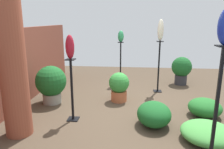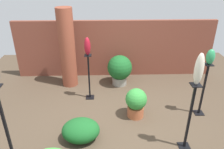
{
  "view_description": "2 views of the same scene",
  "coord_description": "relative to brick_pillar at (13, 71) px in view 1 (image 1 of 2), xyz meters",
  "views": [
    {
      "loc": [
        -4.27,
        -0.09,
        1.78
      ],
      "look_at": [
        -0.22,
        0.31,
        0.75
      ],
      "focal_mm": 35.0,
      "sensor_mm": 36.0,
      "label": 1
    },
    {
      "loc": [
        -0.27,
        -3.63,
        2.9
      ],
      "look_at": [
        -0.15,
        0.3,
        0.96
      ],
      "focal_mm": 35.0,
      "sensor_mm": 36.0,
      "label": 2
    }
  ],
  "objects": [
    {
      "name": "art_vase_ivory",
      "position": [
        2.37,
        -2.42,
        0.51
      ],
      "size": [
        0.13,
        0.14,
        0.52
      ],
      "primitive_type": "ellipsoid",
      "color": "beige",
      "rests_on": "pedestal_ivory"
    },
    {
      "name": "art_vase_jade",
      "position": [
        3.02,
        -1.44,
        0.31
      ],
      "size": [
        0.17,
        0.16,
        0.31
      ],
      "primitive_type": "ellipsoid",
      "color": "#2D9356",
      "rests_on": "pedestal_jade"
    },
    {
      "name": "brick_wall_back",
      "position": [
        1.25,
        0.58,
        -0.22
      ],
      "size": [
        5.6,
        0.12,
        1.62
      ],
      "primitive_type": "cube",
      "color": "brown",
      "rests_on": "ground"
    },
    {
      "name": "ground_plane",
      "position": [
        1.25,
        -1.69,
        -1.03
      ],
      "size": [
        8.0,
        8.0,
        0.0
      ],
      "primitive_type": "plane",
      "color": "#4C3D2D"
    },
    {
      "name": "pedestal_jade",
      "position": [
        3.02,
        -1.44,
        -0.49
      ],
      "size": [
        0.2,
        0.2,
        1.18
      ],
      "color": "black",
      "rests_on": "ground"
    },
    {
      "name": "pedestal_ivory",
      "position": [
        2.37,
        -2.42,
        -0.44
      ],
      "size": [
        0.2,
        0.2,
        1.28
      ],
      "color": "black",
      "rests_on": "ground"
    },
    {
      "name": "brick_pillar",
      "position": [
        0.0,
        0.0,
        0.0
      ],
      "size": [
        0.41,
        0.41,
        2.06
      ],
      "primitive_type": "cylinder",
      "color": "brown",
      "rests_on": "ground"
    },
    {
      "name": "potted_plant_front_right",
      "position": [
        3.08,
        -3.14,
        -0.58
      ],
      "size": [
        0.55,
        0.55,
        0.78
      ],
      "color": "#2D2D33",
      "rests_on": "ground"
    },
    {
      "name": "pedestal_ruby",
      "position": [
        0.58,
        -0.72,
        -0.52
      ],
      "size": [
        0.2,
        0.2,
        1.13
      ],
      "color": "black",
      "rests_on": "ground"
    },
    {
      "name": "foliage_bed_center",
      "position": [
        0.97,
        -3.15,
        -0.86
      ],
      "size": [
        0.62,
        0.61,
        0.34
      ],
      "primitive_type": "ellipsoid",
      "color": "#236B28",
      "rests_on": "ground"
    },
    {
      "name": "art_vase_ruby",
      "position": [
        0.58,
        -0.72,
        0.3
      ],
      "size": [
        0.14,
        0.15,
        0.41
      ],
      "primitive_type": "ellipsoid",
      "color": "maroon",
      "rests_on": "pedestal_ruby"
    },
    {
      "name": "foliage_bed_west",
      "position": [
        0.06,
        -2.92,
        -0.9
      ],
      "size": [
        0.79,
        0.79,
        0.26
      ],
      "primitive_type": "ellipsoid",
      "color": "#479942",
      "rests_on": "ground"
    },
    {
      "name": "potted_plant_near_pillar",
      "position": [
        1.35,
        -0.03,
        -0.57
      ],
      "size": [
        0.66,
        0.66,
        0.83
      ],
      "color": "gray",
      "rests_on": "ground"
    },
    {
      "name": "pedestal_cobalt",
      "position": [
        -0.48,
        -2.79,
        -0.33
      ],
      "size": [
        0.2,
        0.2,
        1.5
      ],
      "color": "black",
      "rests_on": "ground"
    },
    {
      "name": "potted_plant_mid_right",
      "position": [
        1.6,
        -1.49,
        -0.68
      ],
      "size": [
        0.45,
        0.45,
        0.65
      ],
      "color": "#B25B38",
      "rests_on": "ground"
    },
    {
      "name": "foliage_bed_east",
      "position": [
        0.5,
        -2.16,
        -0.82
      ],
      "size": [
        0.7,
        0.58,
        0.41
      ],
      "primitive_type": "ellipsoid",
      "color": "#195923",
      "rests_on": "ground"
    }
  ]
}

